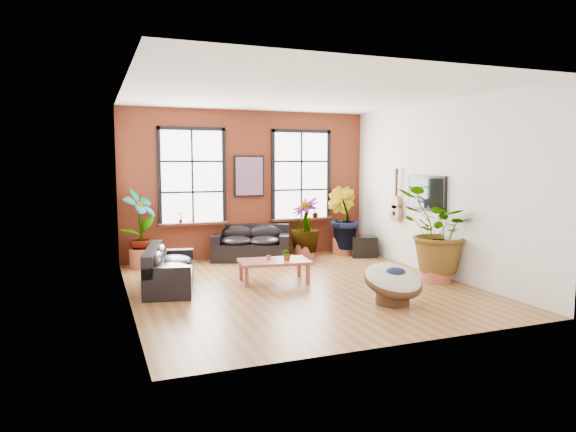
{
  "coord_description": "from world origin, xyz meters",
  "views": [
    {
      "loc": [
        -3.52,
        -8.56,
        2.28
      ],
      "look_at": [
        0.0,
        0.6,
        1.25
      ],
      "focal_mm": 32.0,
      "sensor_mm": 36.0,
      "label": 1
    }
  ],
  "objects_px": {
    "sofa_back": "(251,244)",
    "coffee_table": "(274,263)",
    "papasan_chair": "(393,282)",
    "sofa_left": "(167,270)"
  },
  "relations": [
    {
      "from": "sofa_back",
      "to": "coffee_table",
      "type": "relative_size",
      "value": 1.41
    },
    {
      "from": "papasan_chair",
      "to": "sofa_left",
      "type": "bearing_deg",
      "value": 140.65
    },
    {
      "from": "sofa_back",
      "to": "coffee_table",
      "type": "bearing_deg",
      "value": -75.28
    },
    {
      "from": "sofa_back",
      "to": "sofa_left",
      "type": "distance_m",
      "value": 3.05
    },
    {
      "from": "sofa_back",
      "to": "sofa_left",
      "type": "xyz_separation_m",
      "value": [
        -2.22,
        -2.1,
        -0.03
      ]
    },
    {
      "from": "sofa_back",
      "to": "coffee_table",
      "type": "distance_m",
      "value": 2.34
    },
    {
      "from": "sofa_back",
      "to": "papasan_chair",
      "type": "xyz_separation_m",
      "value": [
        1.03,
        -4.46,
        -0.0
      ]
    },
    {
      "from": "coffee_table",
      "to": "sofa_back",
      "type": "bearing_deg",
      "value": 90.01
    },
    {
      "from": "papasan_chair",
      "to": "coffee_table",
      "type": "bearing_deg",
      "value": 117.75
    },
    {
      "from": "sofa_left",
      "to": "coffee_table",
      "type": "height_order",
      "value": "sofa_left"
    }
  ]
}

